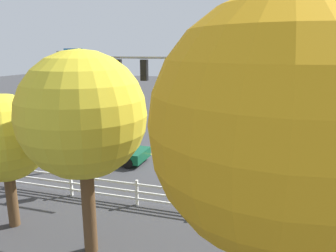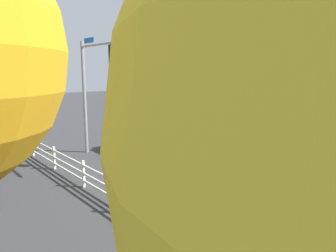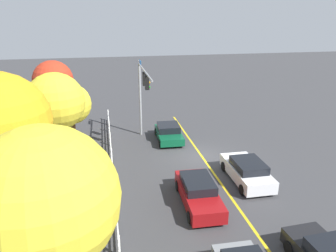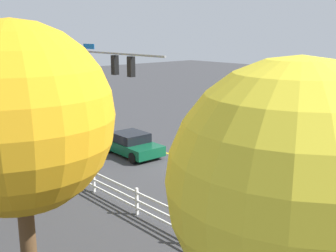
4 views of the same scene
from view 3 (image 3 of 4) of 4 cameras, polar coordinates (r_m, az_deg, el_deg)
ground_plane at (r=24.58m, az=5.98°, el=-5.37°), size 120.00×120.00×0.00m
lane_center_stripe at (r=21.20m, az=9.17°, el=-9.76°), size 28.00×0.16×0.01m
signal_assembly at (r=25.53m, az=-4.44°, el=6.73°), size 7.34×0.38×6.63m
car_0 at (r=18.60m, az=5.37°, el=-11.53°), size 4.83×2.05×1.44m
car_1 at (r=21.38m, az=13.71°, el=-7.66°), size 4.61×2.07×1.46m
car_3 at (r=27.29m, az=0.13°, el=-1.19°), size 4.10×2.18×1.35m
white_rail_fence at (r=20.65m, az=-9.59°, el=-8.73°), size 26.10×0.10×1.15m
tree_0 at (r=22.74m, az=-19.19°, el=3.95°), size 3.90×3.90×6.59m
tree_1 at (r=29.67m, az=-19.54°, el=7.48°), size 3.43×3.43×6.44m
tree_2 at (r=11.84m, az=-20.92°, el=-12.07°), size 5.14×5.14×6.89m
tree_4 at (r=26.45m, az=-16.73°, el=3.67°), size 3.18×3.18×5.07m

